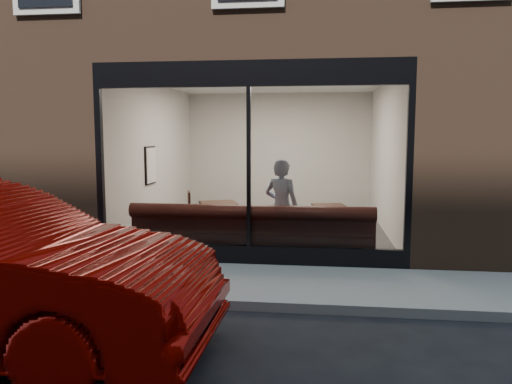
# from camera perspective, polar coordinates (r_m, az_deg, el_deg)

# --- Properties ---
(ground) EXTENTS (120.00, 120.00, 0.00)m
(ground) POSITION_cam_1_polar(r_m,az_deg,el_deg) (6.15, -3.52, -13.04)
(ground) COLOR black
(ground) RESTS_ON ground
(sidewalk_near) EXTENTS (40.00, 2.00, 0.01)m
(sidewalk_near) POSITION_cam_1_polar(r_m,az_deg,el_deg) (7.09, -2.00, -10.31)
(sidewalk_near) COLOR gray
(sidewalk_near) RESTS_ON ground
(kerb_near) EXTENTS (40.00, 0.10, 0.12)m
(kerb_near) POSITION_cam_1_polar(r_m,az_deg,el_deg) (6.09, -3.61, -12.66)
(kerb_near) COLOR gray
(kerb_near) RESTS_ON ground
(host_building_pier_left) EXTENTS (2.50, 12.00, 3.20)m
(host_building_pier_left) POSITION_cam_1_polar(r_m,az_deg,el_deg) (14.53, -12.34, 4.58)
(host_building_pier_left) COLOR brown
(host_building_pier_left) RESTS_ON ground
(host_building_pier_right) EXTENTS (2.50, 12.00, 3.20)m
(host_building_pier_right) POSITION_cam_1_polar(r_m,az_deg,el_deg) (13.96, 18.19, 4.33)
(host_building_pier_right) COLOR brown
(host_building_pier_right) RESTS_ON ground
(host_building_backfill) EXTENTS (5.00, 6.00, 3.20)m
(host_building_backfill) POSITION_cam_1_polar(r_m,az_deg,el_deg) (16.74, 3.43, 4.95)
(host_building_backfill) COLOR brown
(host_building_backfill) RESTS_ON ground
(cafe_floor) EXTENTS (6.00, 6.00, 0.00)m
(cafe_floor) POSITION_cam_1_polar(r_m,az_deg,el_deg) (10.94, 1.33, -4.21)
(cafe_floor) COLOR #2D2D30
(cafe_floor) RESTS_ON ground
(cafe_ceiling) EXTENTS (6.00, 6.00, 0.00)m
(cafe_ceiling) POSITION_cam_1_polar(r_m,az_deg,el_deg) (10.81, 1.37, 12.54)
(cafe_ceiling) COLOR white
(cafe_ceiling) RESTS_ON host_building_upper
(cafe_wall_back) EXTENTS (5.00, 0.00, 5.00)m
(cafe_wall_back) POSITION_cam_1_polar(r_m,az_deg,el_deg) (13.73, 2.61, 4.62)
(cafe_wall_back) COLOR silver
(cafe_wall_back) RESTS_ON ground
(cafe_wall_left) EXTENTS (0.00, 6.00, 6.00)m
(cafe_wall_left) POSITION_cam_1_polar(r_m,az_deg,el_deg) (11.28, -11.37, 4.08)
(cafe_wall_left) COLOR silver
(cafe_wall_left) RESTS_ON ground
(cafe_wall_right) EXTENTS (0.00, 6.00, 6.00)m
(cafe_wall_right) POSITION_cam_1_polar(r_m,az_deg,el_deg) (10.80, 14.64, 3.89)
(cafe_wall_right) COLOR silver
(cafe_wall_right) RESTS_ON ground
(storefront_kick) EXTENTS (5.00, 0.10, 0.30)m
(storefront_kick) POSITION_cam_1_polar(r_m,az_deg,el_deg) (8.05, -0.81, -7.19)
(storefront_kick) COLOR black
(storefront_kick) RESTS_ON ground
(storefront_header) EXTENTS (5.00, 0.10, 0.40)m
(storefront_header) POSITION_cam_1_polar(r_m,az_deg,el_deg) (7.88, -0.85, 13.39)
(storefront_header) COLOR black
(storefront_header) RESTS_ON host_building_upper
(storefront_mullion) EXTENTS (0.06, 0.10, 2.50)m
(storefront_mullion) POSITION_cam_1_polar(r_m,az_deg,el_deg) (7.84, -0.83, 2.81)
(storefront_mullion) COLOR black
(storefront_mullion) RESTS_ON storefront_kick
(storefront_glass) EXTENTS (4.80, 0.00, 4.80)m
(storefront_glass) POSITION_cam_1_polar(r_m,az_deg,el_deg) (7.81, -0.86, 2.79)
(storefront_glass) COLOR white
(storefront_glass) RESTS_ON storefront_kick
(banquette) EXTENTS (4.00, 0.55, 0.45)m
(banquette) POSITION_cam_1_polar(r_m,az_deg,el_deg) (8.42, -0.44, -6.05)
(banquette) COLOR #351613
(banquette) RESTS_ON cafe_floor
(person) EXTENTS (0.70, 0.57, 1.66)m
(person) POSITION_cam_1_polar(r_m,az_deg,el_deg) (8.55, 2.93, -1.75)
(person) COLOR #9FB1D0
(person) RESTS_ON cafe_floor
(cafe_table_left) EXTENTS (0.87, 0.87, 0.04)m
(cafe_table_left) POSITION_cam_1_polar(r_m,az_deg,el_deg) (9.68, -4.34, -1.31)
(cafe_table_left) COLOR black
(cafe_table_left) RESTS_ON cafe_floor
(cafe_table_right) EXTENTS (0.68, 0.68, 0.04)m
(cafe_table_right) POSITION_cam_1_polar(r_m,az_deg,el_deg) (9.39, 8.36, -1.61)
(cafe_table_right) COLOR black
(cafe_table_right) RESTS_ON cafe_floor
(cafe_chair_left) EXTENTS (0.50, 0.50, 0.04)m
(cafe_chair_left) POSITION_cam_1_polar(r_m,az_deg,el_deg) (10.03, -8.70, -3.99)
(cafe_chair_left) COLOR black
(cafe_chair_left) RESTS_ON cafe_floor
(wall_poster) EXTENTS (0.02, 0.56, 0.74)m
(wall_poster) POSITION_cam_1_polar(r_m,az_deg,el_deg) (10.85, -11.90, 3.01)
(wall_poster) COLOR white
(wall_poster) RESTS_ON cafe_wall_left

